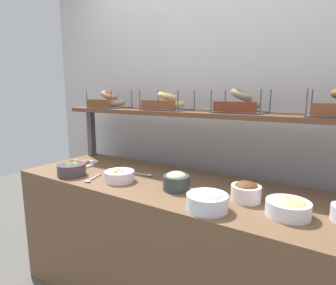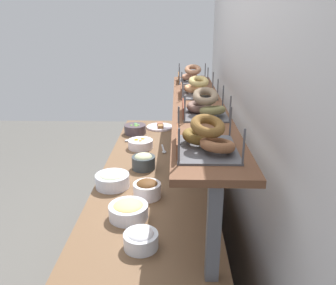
% 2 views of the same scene
% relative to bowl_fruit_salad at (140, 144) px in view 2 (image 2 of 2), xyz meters
% --- Properties ---
extents(ground_plane, '(8.00, 8.00, 0.00)m').
position_rel_bowl_fruit_salad_xyz_m(ground_plane, '(0.35, 0.14, -0.88)').
color(ground_plane, '#595651').
extents(back_wall, '(3.42, 0.06, 2.40)m').
position_rel_bowl_fruit_salad_xyz_m(back_wall, '(0.35, 0.69, 0.32)').
color(back_wall, '#BBB9B9').
rests_on(back_wall, ground_plane).
extents(deli_counter, '(2.22, 0.70, 0.85)m').
position_rel_bowl_fruit_salad_xyz_m(deli_counter, '(0.35, 0.14, -0.46)').
color(deli_counter, brown).
rests_on(deli_counter, ground_plane).
extents(shelf_riser_left, '(0.05, 0.05, 0.40)m').
position_rel_bowl_fruit_salad_xyz_m(shelf_riser_left, '(-0.71, 0.41, 0.17)').
color(shelf_riser_left, '#4C4C51').
rests_on(shelf_riser_left, deli_counter).
extents(shelf_riser_right, '(0.05, 0.05, 0.40)m').
position_rel_bowl_fruit_salad_xyz_m(shelf_riser_right, '(1.40, 0.41, 0.17)').
color(shelf_riser_right, '#4C4C51').
rests_on(shelf_riser_right, deli_counter).
extents(upper_shelf, '(2.18, 0.32, 0.03)m').
position_rel_bowl_fruit_salad_xyz_m(upper_shelf, '(0.35, 0.41, 0.38)').
color(upper_shelf, brown).
rests_on(upper_shelf, shelf_riser_left).
extents(bowl_fruit_salad, '(0.19, 0.19, 0.08)m').
position_rel_bowl_fruit_salad_xyz_m(bowl_fruit_salad, '(0.00, 0.00, 0.00)').
color(bowl_fruit_salad, white).
rests_on(bowl_fruit_salad, deli_counter).
extents(bowl_tuna_salad, '(0.15, 0.15, 0.11)m').
position_rel_bowl_fruit_salad_xyz_m(bowl_tuna_salad, '(0.38, 0.06, 0.02)').
color(bowl_tuna_salad, '#353D41').
rests_on(bowl_tuna_salad, deli_counter).
extents(bowl_veggie_mix, '(0.19, 0.19, 0.09)m').
position_rel_bowl_fruit_salad_xyz_m(bowl_veggie_mix, '(-0.36, -0.08, 0.01)').
color(bowl_veggie_mix, '#493C42').
rests_on(bowl_veggie_mix, deli_counter).
extents(bowl_cream_cheese, '(0.15, 0.15, 0.09)m').
position_rel_bowl_fruit_salad_xyz_m(bowl_cream_cheese, '(1.22, 0.13, 0.01)').
color(bowl_cream_cheese, white).
rests_on(bowl_cream_cheese, deli_counter).
extents(bowl_chocolate_spread, '(0.15, 0.15, 0.10)m').
position_rel_bowl_fruit_salad_xyz_m(bowl_chocolate_spread, '(0.77, 0.11, 0.02)').
color(bowl_chocolate_spread, white).
rests_on(bowl_chocolate_spread, deli_counter).
extents(bowl_egg_salad, '(0.20, 0.20, 0.09)m').
position_rel_bowl_fruit_salad_xyz_m(bowl_egg_salad, '(0.99, 0.04, 0.01)').
color(bowl_egg_salad, white).
rests_on(bowl_egg_salad, deli_counter).
extents(bowl_scallion_spread, '(0.20, 0.20, 0.10)m').
position_rel_bowl_fruit_salad_xyz_m(bowl_scallion_spread, '(0.65, -0.10, 0.01)').
color(bowl_scallion_spread, white).
rests_on(bowl_scallion_spread, deli_counter).
extents(serving_plate_white, '(0.24, 0.24, 0.04)m').
position_rel_bowl_fruit_salad_xyz_m(serving_plate_white, '(-0.53, 0.12, -0.02)').
color(serving_plate_white, white).
rests_on(serving_plate_white, deli_counter).
extents(serving_spoon_near_plate, '(0.18, 0.04, 0.01)m').
position_rel_bowl_fruit_salad_xyz_m(serving_spoon_near_plate, '(0.06, 0.18, -0.03)').
color(serving_spoon_near_plate, '#B7B7BC').
rests_on(serving_spoon_near_plate, deli_counter).
extents(serving_spoon_by_edge, '(0.08, 0.17, 0.01)m').
position_rel_bowl_fruit_salad_xyz_m(serving_spoon_by_edge, '(-0.16, -0.09, -0.03)').
color(serving_spoon_by_edge, '#B7B7BC').
rests_on(serving_spoon_by_edge, deli_counter).
extents(bagel_basket_everything, '(0.29, 0.26, 0.15)m').
position_rel_bowl_fruit_salad_xyz_m(bagel_basket_everything, '(-0.47, 0.41, 0.44)').
color(bagel_basket_everything, '#4C4C51').
rests_on(bagel_basket_everything, upper_shelf).
extents(bagel_basket_sesame, '(0.33, 0.26, 0.14)m').
position_rel_bowl_fruit_salad_xyz_m(bagel_basket_sesame, '(0.08, 0.42, 0.44)').
color(bagel_basket_sesame, '#4C4C51').
rests_on(bagel_basket_sesame, upper_shelf).
extents(bagel_basket_poppy, '(0.30, 0.26, 0.15)m').
position_rel_bowl_fruit_salad_xyz_m(bagel_basket_poppy, '(0.62, 0.43, 0.45)').
color(bagel_basket_poppy, '#4C4C51').
rests_on(bagel_basket_poppy, upper_shelf).
extents(bagel_basket_cinnamon_raisin, '(0.33, 0.26, 0.14)m').
position_rel_bowl_fruit_salad_xyz_m(bagel_basket_cinnamon_raisin, '(1.15, 0.39, 0.44)').
color(bagel_basket_cinnamon_raisin, '#4C4C51').
rests_on(bagel_basket_cinnamon_raisin, upper_shelf).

